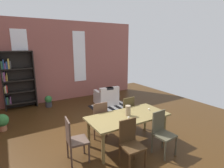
# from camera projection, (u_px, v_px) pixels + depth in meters

# --- Properties ---
(ground_plane) EXTENTS (10.28, 10.28, 0.00)m
(ground_plane) POSITION_uv_depth(u_px,v_px,m) (96.00, 143.00, 4.41)
(ground_plane) COLOR #38230E
(back_wall_brick) EXTENTS (7.60, 0.12, 3.34)m
(back_wall_brick) POSITION_uv_depth(u_px,v_px,m) (53.00, 62.00, 7.40)
(back_wall_brick) COLOR #97544C
(back_wall_brick) RESTS_ON ground
(window_pane_0) EXTENTS (0.55, 0.02, 2.17)m
(window_pane_0) POSITION_uv_depth(u_px,v_px,m) (21.00, 59.00, 6.73)
(window_pane_0) COLOR white
(window_pane_1) EXTENTS (0.55, 0.02, 2.17)m
(window_pane_1) POSITION_uv_depth(u_px,v_px,m) (80.00, 57.00, 7.89)
(window_pane_1) COLOR white
(dining_table) EXTENTS (1.93, 0.92, 0.73)m
(dining_table) POSITION_uv_depth(u_px,v_px,m) (128.00, 119.00, 4.26)
(dining_table) COLOR brown
(dining_table) RESTS_ON ground
(vase_on_table) EXTENTS (0.12, 0.12, 0.24)m
(vase_on_table) POSITION_uv_depth(u_px,v_px,m) (128.00, 111.00, 4.22)
(vase_on_table) COLOR #998466
(vase_on_table) RESTS_ON dining_table
(tealight_candle_0) EXTENTS (0.04, 0.04, 0.04)m
(tealight_candle_0) POSITION_uv_depth(u_px,v_px,m) (129.00, 118.00, 4.06)
(tealight_candle_0) COLOR silver
(tealight_candle_0) RESTS_ON dining_table
(tealight_candle_1) EXTENTS (0.04, 0.04, 0.04)m
(tealight_candle_1) POSITION_uv_depth(u_px,v_px,m) (149.00, 109.00, 4.59)
(tealight_candle_1) COLOR silver
(tealight_candle_1) RESTS_ON dining_table
(dining_chair_far_right) EXTENTS (0.42, 0.42, 0.95)m
(dining_chair_far_right) POSITION_uv_depth(u_px,v_px,m) (126.00, 112.00, 5.09)
(dining_chair_far_right) COLOR #45391E
(dining_chair_far_right) RESTS_ON ground
(dining_chair_head_left) EXTENTS (0.44, 0.44, 0.95)m
(dining_chair_head_left) POSITION_uv_depth(u_px,v_px,m) (74.00, 139.00, 3.63)
(dining_chair_head_left) COLOR #49382F
(dining_chair_head_left) RESTS_ON ground
(dining_chair_near_left) EXTENTS (0.42, 0.42, 0.95)m
(dining_chair_near_left) POSITION_uv_depth(u_px,v_px,m) (131.00, 142.00, 3.51)
(dining_chair_near_left) COLOR #382513
(dining_chair_near_left) RESTS_ON ground
(dining_chair_far_left) EXTENTS (0.40, 0.40, 0.95)m
(dining_chair_far_left) POSITION_uv_depth(u_px,v_px,m) (99.00, 118.00, 4.65)
(dining_chair_far_left) COLOR brown
(dining_chair_far_left) RESTS_ON ground
(dining_chair_near_right) EXTENTS (0.43, 0.43, 0.95)m
(dining_chair_near_right) POSITION_uv_depth(u_px,v_px,m) (162.00, 131.00, 3.94)
(dining_chair_near_right) COLOR #43402F
(dining_chair_near_right) RESTS_ON ground
(bookshelf_tall) EXTENTS (1.10, 0.32, 2.15)m
(bookshelf_tall) POSITION_uv_depth(u_px,v_px,m) (16.00, 79.00, 6.61)
(bookshelf_tall) COLOR black
(bookshelf_tall) RESTS_ON ground
(armchair_white) EXTENTS (0.86, 0.86, 0.75)m
(armchair_white) POSITION_uv_depth(u_px,v_px,m) (107.00, 97.00, 7.25)
(armchair_white) COLOR silver
(armchair_white) RESTS_ON ground
(potted_plant_by_shelf) EXTENTS (0.35, 0.35, 0.48)m
(potted_plant_by_shelf) POSITION_uv_depth(u_px,v_px,m) (2.00, 121.00, 5.01)
(potted_plant_by_shelf) COLOR #9E6042
(potted_plant_by_shelf) RESTS_ON ground
(potted_plant_corner) EXTENTS (0.27, 0.27, 0.44)m
(potted_plant_corner) POSITION_uv_depth(u_px,v_px,m) (48.00, 101.00, 6.93)
(potted_plant_corner) COLOR #333338
(potted_plant_corner) RESTS_ON ground
(striped_rug) EXTENTS (1.47, 0.98, 0.01)m
(striped_rug) POSITION_uv_depth(u_px,v_px,m) (110.00, 106.00, 7.02)
(striped_rug) COLOR black
(striped_rug) RESTS_ON ground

